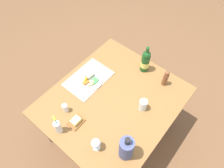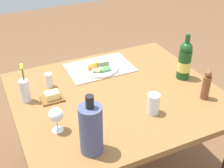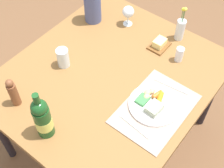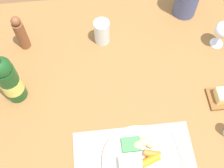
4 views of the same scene
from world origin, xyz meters
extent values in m
plane|color=brown|center=(0.00, 0.00, 0.00)|extent=(8.00, 8.00, 0.00)
cube|color=olive|center=(0.00, 0.00, 0.71)|extent=(1.22, 1.07, 0.04)
cylinder|color=black|center=(-0.54, 0.47, 0.35)|extent=(0.05, 0.05, 0.69)
cylinder|color=black|center=(0.54, 0.47, 0.35)|extent=(0.05, 0.05, 0.69)
cube|color=tan|center=(-0.03, -0.34, 0.73)|extent=(0.45, 0.31, 0.01)
cylinder|color=white|center=(-0.02, -0.32, 0.74)|extent=(0.27, 0.27, 0.01)
cube|color=#969C7D|center=(-0.05, -0.34, 0.77)|extent=(0.09, 0.07, 0.03)
cylinder|color=orange|center=(0.02, -0.32, 0.76)|extent=(0.08, 0.05, 0.03)
cylinder|color=orange|center=(0.03, -0.30, 0.76)|extent=(0.07, 0.04, 0.03)
ellipsoid|color=#D5BB85|center=(-0.01, -0.26, 0.76)|extent=(0.04, 0.03, 0.02)
ellipsoid|color=#CAC279|center=(0.01, -0.25, 0.76)|extent=(0.04, 0.04, 0.03)
ellipsoid|color=tan|center=(0.04, -0.27, 0.76)|extent=(0.04, 0.03, 0.03)
cube|color=#428B48|center=(-0.04, -0.26, 0.76)|extent=(0.07, 0.06, 0.02)
cube|color=silver|center=(-0.18, -0.31, 0.74)|extent=(0.04, 0.19, 0.00)
cube|color=silver|center=(0.15, -0.32, 0.74)|extent=(0.04, 0.20, 0.00)
cylinder|color=#194A1D|center=(-0.48, 0.01, 0.83)|extent=(0.08, 0.08, 0.19)
sphere|color=#194A1D|center=(-0.48, 0.01, 0.94)|extent=(0.08, 0.08, 0.08)
cylinder|color=#E2DB61|center=(-0.48, 0.01, 0.82)|extent=(0.08, 0.08, 0.07)
cube|color=brown|center=(0.37, -0.10, 0.73)|extent=(0.13, 0.10, 0.01)
cylinder|color=brown|center=(-0.45, 0.26, 0.80)|extent=(0.05, 0.05, 0.15)
sphere|color=brown|center=(-0.45, 0.26, 0.89)|extent=(0.04, 0.04, 0.04)
cylinder|color=silver|center=(-0.10, 0.26, 0.79)|extent=(0.07, 0.07, 0.12)
cylinder|color=silver|center=(-0.10, 0.26, 0.76)|extent=(0.06, 0.06, 0.07)
cylinder|color=white|center=(0.42, 0.18, 0.73)|extent=(0.06, 0.06, 0.00)
cylinder|color=white|center=(0.42, 0.18, 0.76)|extent=(0.01, 0.01, 0.06)
sphere|color=white|center=(0.42, 0.18, 0.83)|extent=(0.08, 0.08, 0.08)
camera|label=1|loc=(0.74, 0.60, 2.35)|focal=32.88mm
camera|label=2|loc=(0.68, 1.38, 1.76)|focal=48.85mm
camera|label=3|loc=(-0.88, -0.72, 2.08)|focal=49.77mm
camera|label=4|loc=(-0.14, -0.56, 1.81)|focal=46.33mm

